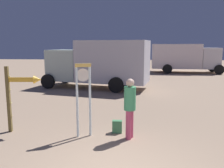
# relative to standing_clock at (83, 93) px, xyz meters

# --- Properties ---
(standing_clock) EXTENTS (0.46, 0.23, 2.20)m
(standing_clock) POSITION_rel_standing_clock_xyz_m (0.00, 0.00, 0.00)
(standing_clock) COLOR white
(standing_clock) RESTS_ON ground_plane
(arrow_sign) EXTENTS (1.11, 0.27, 2.08)m
(arrow_sign) POSITION_rel_standing_clock_xyz_m (-2.03, 0.22, 0.01)
(arrow_sign) COLOR brown
(arrow_sign) RESTS_ON ground_plane
(person_near_clock) EXTENTS (0.34, 0.34, 1.78)m
(person_near_clock) POSITION_rel_standing_clock_xyz_m (1.37, -0.07, -0.35)
(person_near_clock) COLOR #C74467
(person_near_clock) RESTS_ON ground_plane
(backpack) EXTENTS (0.30, 0.21, 0.39)m
(backpack) POSITION_rel_standing_clock_xyz_m (0.98, 0.36, -1.15)
(backpack) COLOR #448956
(backpack) RESTS_ON ground_plane
(box_truck_near) EXTENTS (6.92, 3.80, 3.00)m
(box_truck_near) POSITION_rel_standing_clock_xyz_m (-0.54, 8.18, 0.28)
(box_truck_near) COLOR silver
(box_truck_near) RESTS_ON ground_plane
(box_truck_far) EXTENTS (6.77, 3.00, 2.81)m
(box_truck_far) POSITION_rel_standing_clock_xyz_m (6.61, 17.47, 0.22)
(box_truck_far) COLOR silver
(box_truck_far) RESTS_ON ground_plane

